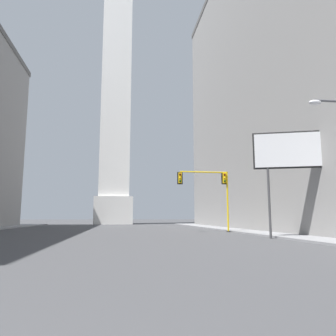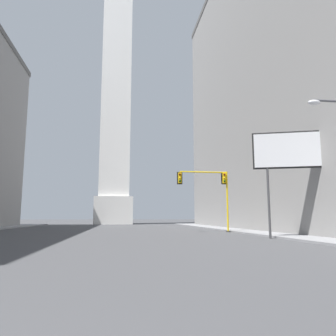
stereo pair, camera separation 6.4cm
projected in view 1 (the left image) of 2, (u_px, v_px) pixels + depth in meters
name	position (u px, v px, depth m)	size (l,w,h in m)	color
sidewalk_right	(287.00, 235.00, 27.80)	(5.00, 86.46, 0.15)	gray
building_right	(326.00, 62.00, 40.21)	(20.26, 60.06, 40.72)	gray
obelisk	(117.00, 78.00, 75.64)	(8.06, 8.06, 69.72)	silver
traffic_light_mid_right	(211.00, 185.00, 34.74)	(5.60, 0.52, 6.40)	yellow
billboard_sign	(297.00, 152.00, 24.66)	(6.10, 2.28, 8.02)	#3F3F42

